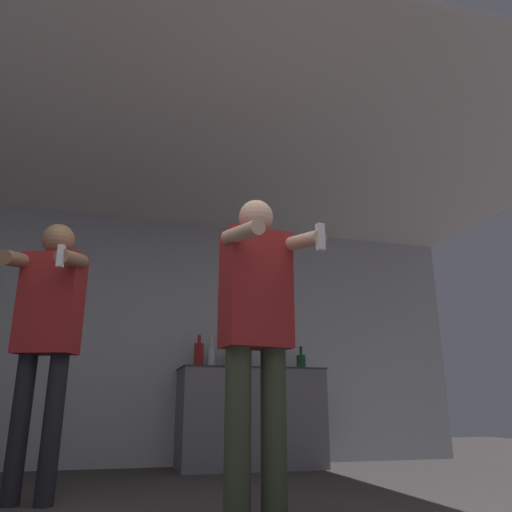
{
  "coord_description": "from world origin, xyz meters",
  "views": [
    {
      "loc": [
        -0.3,
        -2.03,
        0.56
      ],
      "look_at": [
        0.4,
        0.53,
        1.37
      ],
      "focal_mm": 35.0,
      "sensor_mm": 36.0,
      "label": 1
    }
  ],
  "objects": [
    {
      "name": "wall_back",
      "position": [
        0.0,
        3.32,
        1.27
      ],
      "size": [
        7.0,
        0.06,
        2.55
      ],
      "color": "#B2B7BC",
      "rests_on": "ground_plane"
    },
    {
      "name": "ceiling_slab",
      "position": [
        0.0,
        1.64,
        2.57
      ],
      "size": [
        7.0,
        3.81,
        0.05
      ],
      "color": "silver",
      "rests_on": "wall_back"
    },
    {
      "name": "counter",
      "position": [
        1.0,
        2.97,
        0.47
      ],
      "size": [
        1.43,
        0.68,
        0.94
      ],
      "color": "slate",
      "rests_on": "ground_plane"
    },
    {
      "name": "bottle_short_whiskey",
      "position": [
        1.58,
        3.05,
        1.03
      ],
      "size": [
        0.1,
        0.1,
        0.25
      ],
      "color": "#194723",
      "rests_on": "counter"
    },
    {
      "name": "bottle_clear_vodka",
      "position": [
        0.81,
        3.05,
        1.07
      ],
      "size": [
        0.08,
        0.08,
        0.34
      ],
      "color": "black",
      "rests_on": "counter"
    },
    {
      "name": "bottle_brown_liquor",
      "position": [
        0.91,
        3.05,
        1.07
      ],
      "size": [
        0.1,
        0.1,
        0.32
      ],
      "color": "#563314",
      "rests_on": "counter"
    },
    {
      "name": "bottle_green_wine",
      "position": [
        0.61,
        3.05,
        1.06
      ],
      "size": [
        0.08,
        0.08,
        0.32
      ],
      "color": "silver",
      "rests_on": "counter"
    },
    {
      "name": "bottle_dark_rum",
      "position": [
        0.48,
        3.05,
        1.07
      ],
      "size": [
        0.1,
        0.1,
        0.34
      ],
      "color": "maroon",
      "rests_on": "counter"
    },
    {
      "name": "person_woman_foreground",
      "position": [
        0.4,
        0.52,
        0.97
      ],
      "size": [
        0.49,
        0.56,
        1.7
      ],
      "color": "#38422D",
      "rests_on": "ground_plane"
    },
    {
      "name": "person_man_side",
      "position": [
        -0.76,
        1.44,
        1.08
      ],
      "size": [
        0.54,
        0.53,
        1.77
      ],
      "color": "black",
      "rests_on": "ground_plane"
    }
  ]
}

